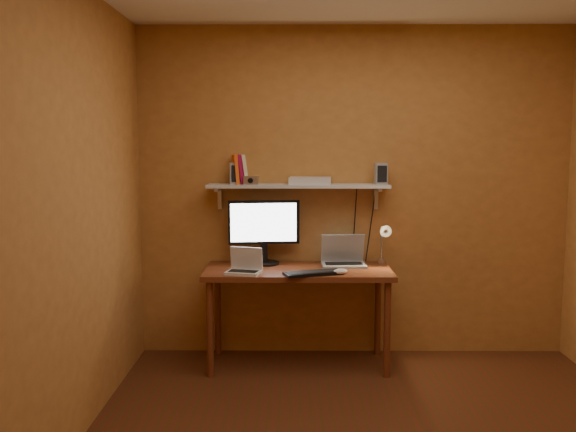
{
  "coord_description": "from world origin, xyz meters",
  "views": [
    {
      "loc": [
        -0.49,
        -3.23,
        1.68
      ],
      "look_at": [
        -0.52,
        1.18,
        1.16
      ],
      "focal_mm": 38.0,
      "sensor_mm": 36.0,
      "label": 1
    }
  ],
  "objects_px": {
    "desk_lamp": "(384,239)",
    "laptop": "(343,257)",
    "speaker_left": "(235,173)",
    "speaker_right": "(381,174)",
    "shelf_camera": "(251,180)",
    "wall_shelf": "(298,186)",
    "router": "(310,181)",
    "keyboard": "(313,273)",
    "netbook": "(245,266)",
    "desk": "(298,280)",
    "mouse": "(340,271)",
    "monitor": "(264,228)"
  },
  "relations": [
    {
      "from": "speaker_left",
      "to": "laptop",
      "type": "bearing_deg",
      "value": -16.95
    },
    {
      "from": "desk_lamp",
      "to": "router",
      "type": "xyz_separation_m",
      "value": [
        -0.57,
        0.08,
        0.44
      ]
    },
    {
      "from": "shelf_camera",
      "to": "wall_shelf",
      "type": "bearing_deg",
      "value": 11.79
    },
    {
      "from": "desk_lamp",
      "to": "speaker_right",
      "type": "relative_size",
      "value": 2.31
    },
    {
      "from": "monitor",
      "to": "speaker_right",
      "type": "relative_size",
      "value": 3.4
    },
    {
      "from": "laptop",
      "to": "router",
      "type": "height_order",
      "value": "router"
    },
    {
      "from": "desk",
      "to": "wall_shelf",
      "type": "relative_size",
      "value": 1.0
    },
    {
      "from": "wall_shelf",
      "to": "monitor",
      "type": "height_order",
      "value": "wall_shelf"
    },
    {
      "from": "laptop",
      "to": "shelf_camera",
      "type": "xyz_separation_m",
      "value": [
        -0.71,
        -0.01,
        0.59
      ]
    },
    {
      "from": "desk_lamp",
      "to": "laptop",
      "type": "bearing_deg",
      "value": 179.14
    },
    {
      "from": "speaker_right",
      "to": "router",
      "type": "height_order",
      "value": "speaker_right"
    },
    {
      "from": "netbook",
      "to": "desk_lamp",
      "type": "xyz_separation_m",
      "value": [
        1.05,
        0.28,
        0.16
      ]
    },
    {
      "from": "speaker_left",
      "to": "router",
      "type": "height_order",
      "value": "speaker_left"
    },
    {
      "from": "desk",
      "to": "keyboard",
      "type": "bearing_deg",
      "value": -63.4
    },
    {
      "from": "speaker_left",
      "to": "desk",
      "type": "bearing_deg",
      "value": -34.66
    },
    {
      "from": "shelf_camera",
      "to": "desk_lamp",
      "type": "bearing_deg",
      "value": 0.41
    },
    {
      "from": "mouse",
      "to": "netbook",
      "type": "bearing_deg",
      "value": 157.96
    },
    {
      "from": "monitor",
      "to": "router",
      "type": "relative_size",
      "value": 1.72
    },
    {
      "from": "keyboard",
      "to": "speaker_right",
      "type": "distance_m",
      "value": 0.97
    },
    {
      "from": "laptop",
      "to": "netbook",
      "type": "bearing_deg",
      "value": -160.54
    },
    {
      "from": "mouse",
      "to": "speaker_left",
      "type": "xyz_separation_m",
      "value": [
        -0.79,
        0.4,
        0.69
      ]
    },
    {
      "from": "monitor",
      "to": "router",
      "type": "distance_m",
      "value": 0.52
    },
    {
      "from": "shelf_camera",
      "to": "laptop",
      "type": "bearing_deg",
      "value": 0.96
    },
    {
      "from": "laptop",
      "to": "keyboard",
      "type": "bearing_deg",
      "value": -127.18
    },
    {
      "from": "laptop",
      "to": "mouse",
      "type": "bearing_deg",
      "value": -100.16
    },
    {
      "from": "shelf_camera",
      "to": "netbook",
      "type": "bearing_deg",
      "value": -96.14
    },
    {
      "from": "mouse",
      "to": "shelf_camera",
      "type": "relative_size",
      "value": 0.96
    },
    {
      "from": "mouse",
      "to": "desk_lamp",
      "type": "bearing_deg",
      "value": 22.9
    },
    {
      "from": "speaker_right",
      "to": "netbook",
      "type": "bearing_deg",
      "value": -164.1
    },
    {
      "from": "keyboard",
      "to": "desk_lamp",
      "type": "bearing_deg",
      "value": 12.55
    },
    {
      "from": "monitor",
      "to": "keyboard",
      "type": "relative_size",
      "value": 1.31
    },
    {
      "from": "router",
      "to": "speaker_left",
      "type": "bearing_deg",
      "value": -179.84
    },
    {
      "from": "netbook",
      "to": "mouse",
      "type": "distance_m",
      "value": 0.69
    },
    {
      "from": "desk",
      "to": "speaker_right",
      "type": "distance_m",
      "value": 1.04
    },
    {
      "from": "keyboard",
      "to": "router",
      "type": "xyz_separation_m",
      "value": [
        -0.01,
        0.41,
        0.64
      ]
    },
    {
      "from": "monitor",
      "to": "shelf_camera",
      "type": "bearing_deg",
      "value": -154.66
    },
    {
      "from": "desk_lamp",
      "to": "speaker_right",
      "type": "height_order",
      "value": "speaker_right"
    },
    {
      "from": "netbook",
      "to": "desk_lamp",
      "type": "bearing_deg",
      "value": 29.3
    },
    {
      "from": "wall_shelf",
      "to": "monitor",
      "type": "distance_m",
      "value": 0.42
    },
    {
      "from": "mouse",
      "to": "desk",
      "type": "bearing_deg",
      "value": 128.2
    },
    {
      "from": "keyboard",
      "to": "mouse",
      "type": "height_order",
      "value": "mouse"
    },
    {
      "from": "wall_shelf",
      "to": "speaker_right",
      "type": "distance_m",
      "value": 0.65
    },
    {
      "from": "speaker_left",
      "to": "router",
      "type": "xyz_separation_m",
      "value": [
        0.58,
        0.0,
        -0.06
      ]
    },
    {
      "from": "speaker_left",
      "to": "shelf_camera",
      "type": "height_order",
      "value": "speaker_left"
    },
    {
      "from": "desk",
      "to": "netbook",
      "type": "relative_size",
      "value": 5.06
    },
    {
      "from": "desk",
      "to": "router",
      "type": "bearing_deg",
      "value": 65.15
    },
    {
      "from": "monitor",
      "to": "netbook",
      "type": "height_order",
      "value": "monitor"
    },
    {
      "from": "wall_shelf",
      "to": "mouse",
      "type": "xyz_separation_m",
      "value": [
        0.3,
        -0.39,
        -0.59
      ]
    },
    {
      "from": "wall_shelf",
      "to": "mouse",
      "type": "bearing_deg",
      "value": -52.16
    },
    {
      "from": "speaker_right",
      "to": "speaker_left",
      "type": "bearing_deg",
      "value": 176.71
    }
  ]
}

